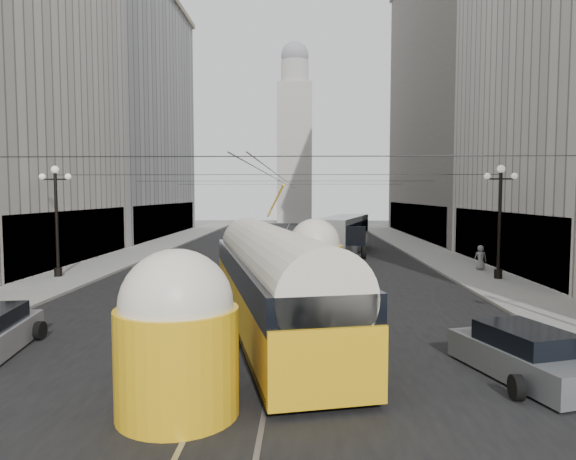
# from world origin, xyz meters

# --- Properties ---
(ground) EXTENTS (170.00, 170.00, 0.00)m
(ground) POSITION_xyz_m (0.00, 0.00, 0.00)
(ground) COLOR slate
(ground) RESTS_ON ground
(road) EXTENTS (20.00, 85.00, 0.02)m
(road) POSITION_xyz_m (0.00, 32.50, 0.00)
(road) COLOR black
(road) RESTS_ON ground
(sidewalk_left) EXTENTS (4.00, 72.00, 0.15)m
(sidewalk_left) POSITION_xyz_m (-12.00, 36.00, 0.07)
(sidewalk_left) COLOR gray
(sidewalk_left) RESTS_ON ground
(sidewalk_right) EXTENTS (4.00, 72.00, 0.15)m
(sidewalk_right) POSITION_xyz_m (12.00, 36.00, 0.07)
(sidewalk_right) COLOR gray
(sidewalk_right) RESTS_ON ground
(rail_left) EXTENTS (0.12, 85.00, 0.04)m
(rail_left) POSITION_xyz_m (-0.75, 32.50, 0.00)
(rail_left) COLOR gray
(rail_left) RESTS_ON ground
(rail_right) EXTENTS (0.12, 85.00, 0.04)m
(rail_right) POSITION_xyz_m (0.75, 32.50, 0.00)
(rail_right) COLOR gray
(rail_right) RESTS_ON ground
(building_left_far) EXTENTS (12.60, 28.60, 28.60)m
(building_left_far) POSITION_xyz_m (-19.99, 48.00, 14.31)
(building_left_far) COLOR #999999
(building_left_far) RESTS_ON ground
(building_right_far) EXTENTS (12.60, 32.60, 32.60)m
(building_right_far) POSITION_xyz_m (20.00, 48.00, 16.31)
(building_right_far) COLOR #514C47
(building_right_far) RESTS_ON ground
(distant_tower) EXTENTS (6.00, 6.00, 31.36)m
(distant_tower) POSITION_xyz_m (0.00, 80.00, 14.97)
(distant_tower) COLOR #B2AFA8
(distant_tower) RESTS_ON ground
(lamppost_left_mid) EXTENTS (1.86, 0.44, 6.37)m
(lamppost_left_mid) POSITION_xyz_m (-12.60, 18.00, 3.74)
(lamppost_left_mid) COLOR black
(lamppost_left_mid) RESTS_ON sidewalk_left
(lamppost_right_mid) EXTENTS (1.86, 0.44, 6.37)m
(lamppost_right_mid) POSITION_xyz_m (12.60, 18.00, 3.74)
(lamppost_right_mid) COLOR black
(lamppost_right_mid) RESTS_ON sidewalk_right
(catenary) EXTENTS (25.00, 72.00, 0.23)m
(catenary) POSITION_xyz_m (0.12, 31.49, 5.88)
(catenary) COLOR black
(catenary) RESTS_ON ground
(streetcar) EXTENTS (6.05, 16.76, 3.76)m
(streetcar) POSITION_xyz_m (0.50, 7.02, 1.84)
(streetcar) COLOR gold
(streetcar) RESTS_ON ground
(city_bus) EXTENTS (5.47, 12.36, 3.04)m
(city_bus) POSITION_xyz_m (4.93, 31.78, 1.66)
(city_bus) COLOR #AAACAF
(city_bus) RESTS_ON ground
(sedan_grey) EXTENTS (3.03, 4.71, 1.38)m
(sedan_grey) POSITION_xyz_m (7.50, 2.51, 0.62)
(sedan_grey) COLOR slate
(sedan_grey) RESTS_ON ground
(sedan_white_far) EXTENTS (3.21, 5.32, 1.57)m
(sedan_white_far) POSITION_xyz_m (4.35, 41.74, 0.71)
(sedan_white_far) COLOR silver
(sedan_white_far) RESTS_ON ground
(sedan_dark_far) EXTENTS (3.58, 4.95, 1.45)m
(sedan_dark_far) POSITION_xyz_m (-4.50, 48.56, 0.66)
(sedan_dark_far) COLOR black
(sedan_dark_far) RESTS_ON ground
(pedestrian_crossing_a) EXTENTS (0.51, 0.70, 1.79)m
(pedestrian_crossing_a) POSITION_xyz_m (-0.41, 1.59, 0.89)
(pedestrian_crossing_a) COLOR black
(pedestrian_crossing_a) RESTS_ON ground
(pedestrian_crossing_b) EXTENTS (1.06, 1.14, 1.87)m
(pedestrian_crossing_b) POSITION_xyz_m (-0.29, -0.44, 0.94)
(pedestrian_crossing_b) COLOR #A2A097
(pedestrian_crossing_b) RESTS_ON ground
(pedestrian_sidewalk_right) EXTENTS (0.79, 0.52, 1.56)m
(pedestrian_sidewalk_right) POSITION_xyz_m (12.72, 21.28, 0.93)
(pedestrian_sidewalk_right) COLOR slate
(pedestrian_sidewalk_right) RESTS_ON sidewalk_right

